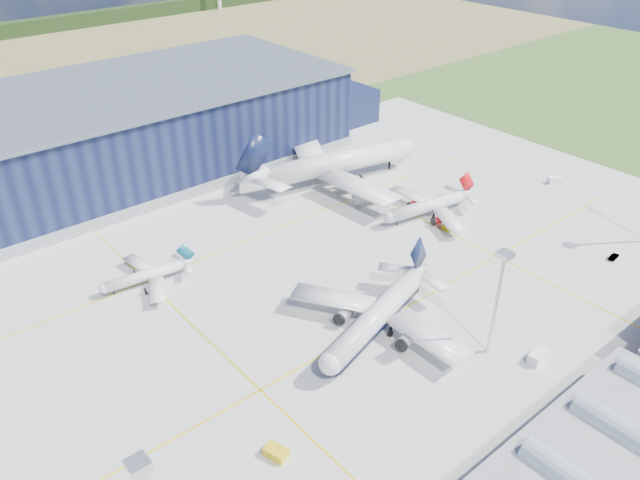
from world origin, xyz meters
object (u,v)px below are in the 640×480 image
at_px(airliner_widebody, 337,152).
at_px(gse_cart_a, 395,306).
at_px(airliner_regional, 144,271).
at_px(airliner_navy, 376,308).
at_px(gse_cart_b, 275,173).
at_px(gse_tug_b, 447,227).
at_px(gse_van_c, 538,356).
at_px(gse_tug_a, 276,453).
at_px(car_b, 614,257).
at_px(light_mast_center, 499,287).
at_px(hangar, 150,128).
at_px(gse_van_b, 555,180).
at_px(airliner_red, 427,200).

relative_size(airliner_widebody, gse_cart_a, 20.91).
bearing_deg(airliner_regional, airliner_navy, 129.41).
relative_size(gse_cart_a, gse_cart_b, 1.02).
bearing_deg(gse_cart_b, gse_tug_b, -114.83).
relative_size(gse_tug_b, gse_van_c, 0.58).
distance_m(gse_tug_a, car_b, 97.57).
height_order(light_mast_center, gse_tug_a, light_mast_center).
bearing_deg(gse_van_c, airliner_widebody, -18.73).
distance_m(airliner_navy, airliner_widebody, 71.52).
distance_m(hangar, airliner_regional, 70.03).
height_order(airliner_navy, gse_tug_b, airliner_navy).
relative_size(light_mast_center, airliner_navy, 0.56).
relative_size(light_mast_center, gse_van_c, 4.92).
relative_size(airliner_regional, gse_van_c, 4.91).
distance_m(airliner_navy, gse_tug_a, 35.83).
height_order(airliner_regional, gse_tug_a, airliner_regional).
bearing_deg(car_b, gse_cart_b, 14.38).
bearing_deg(gse_cart_a, airliner_regional, 135.32).
relative_size(airliner_navy, airliner_regional, 1.80).
height_order(gse_cart_b, gse_van_c, gse_van_c).
distance_m(gse_cart_a, gse_van_b, 81.97).
xyz_separation_m(airliner_regional, gse_van_b, (117.83, -30.06, -2.78)).
bearing_deg(hangar, airliner_widebody, -53.96).
height_order(light_mast_center, airliner_navy, light_mast_center).
distance_m(airliner_red, gse_cart_a, 42.85).
xyz_separation_m(airliner_widebody, gse_van_c, (-22.80, -84.08, -8.59)).
bearing_deg(gse_van_b, hangar, 72.53).
relative_size(hangar, gse_van_b, 34.44).
bearing_deg(airliner_red, airliner_widebody, -72.91).
height_order(gse_cart_b, car_b, same).
distance_m(hangar, airliner_red, 89.55).
relative_size(gse_cart_a, car_b, 0.77).
xyz_separation_m(hangar, gse_tug_a, (-39.35, -118.44, -10.82)).
relative_size(airliner_navy, airliner_red, 1.35).
relative_size(gse_cart_a, gse_van_c, 0.61).
height_order(gse_tug_a, gse_van_c, gse_van_c).
relative_size(gse_tug_b, gse_van_b, 0.64).
height_order(airliner_red, gse_van_c, airliner_red).
xyz_separation_m(hangar, gse_tug_b, (38.30, -88.52, -11.03)).
xyz_separation_m(hangar, airliner_regional, (-33.46, -61.01, -7.87)).
distance_m(gse_tug_a, gse_tug_b, 83.22).
distance_m(light_mast_center, airliner_red, 55.72).
bearing_deg(hangar, gse_tug_b, -66.60).
height_order(light_mast_center, airliner_regional, light_mast_center).
distance_m(light_mast_center, gse_van_b, 85.46).
height_order(hangar, gse_tug_a, hangar).
height_order(airliner_navy, gse_tug_a, airliner_navy).
bearing_deg(gse_tug_a, gse_tug_b, 4.72).
relative_size(airliner_red, gse_van_b, 7.29).
bearing_deg(light_mast_center, airliner_regional, 122.51).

